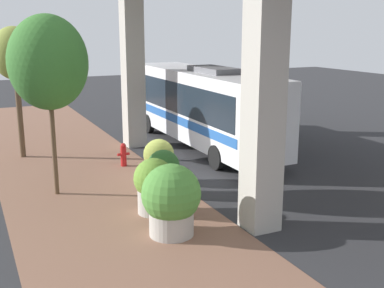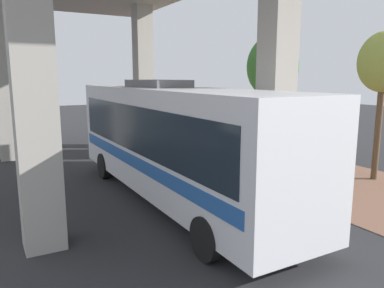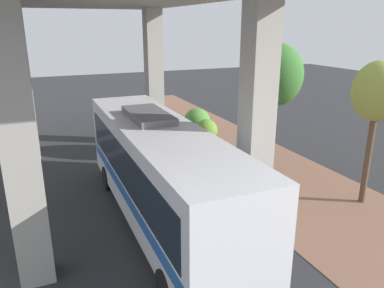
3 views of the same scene
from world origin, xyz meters
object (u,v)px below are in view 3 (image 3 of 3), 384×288
at_px(planter_back, 203,144).
at_px(bus, 159,169).
at_px(planter_extra, 206,134).
at_px(planter_middle, 197,124).
at_px(street_tree_near, 378,93).
at_px(street_tree_far, 277,75).
at_px(planter_front, 207,152).
at_px(fire_hydrant, 243,175).

bearing_deg(planter_back, bus, 52.88).
distance_m(planter_back, planter_extra, 1.69).
height_order(bus, planter_extra, bus).
xyz_separation_m(planter_middle, street_tree_near, (-2.70, 10.35, 3.40)).
bearing_deg(street_tree_far, planter_front, -4.29).
relative_size(planter_extra, street_tree_near, 0.31).
height_order(bus, fire_hydrant, bus).
distance_m(planter_front, planter_middle, 4.70).
xyz_separation_m(fire_hydrant, street_tree_near, (-3.56, 3.30, 3.94)).
relative_size(planter_front, street_tree_far, 0.27).
xyz_separation_m(planter_back, street_tree_near, (-3.75, 7.21, 3.65)).
bearing_deg(planter_extra, bus, 53.88).
xyz_separation_m(planter_back, planter_extra, (-0.89, -1.43, 0.12)).
bearing_deg(fire_hydrant, planter_back, -87.23).
xyz_separation_m(planter_middle, planter_back, (1.05, 3.14, -0.24)).
xyz_separation_m(planter_back, street_tree_far, (-3.29, 1.61, 3.66)).
bearing_deg(street_tree_far, planter_extra, -51.85).
relative_size(planter_middle, planter_extra, 1.16).
height_order(planter_back, planter_extra, planter_extra).
xyz_separation_m(planter_front, street_tree_near, (-4.11, 5.87, 3.58)).
xyz_separation_m(planter_front, planter_back, (-0.36, -1.34, -0.06)).
bearing_deg(planter_middle, street_tree_near, 104.62).
height_order(planter_front, street_tree_far, street_tree_far).
distance_m(fire_hydrant, street_tree_far, 5.52).
bearing_deg(planter_back, fire_hydrant, 92.77).
distance_m(planter_front, planter_back, 1.39).
height_order(planter_back, street_tree_far, street_tree_far).
bearing_deg(street_tree_far, planter_middle, -64.80).
bearing_deg(bus, fire_hydrant, -159.11).
bearing_deg(planter_front, bus, 47.67).
distance_m(planter_middle, street_tree_near, 11.22).
bearing_deg(planter_middle, bus, 58.83).
distance_m(planter_middle, planter_extra, 1.72).
xyz_separation_m(bus, planter_front, (-3.87, -4.25, -1.24)).
bearing_deg(planter_front, planter_extra, -114.31).
bearing_deg(planter_extra, street_tree_near, 108.28).
height_order(planter_back, street_tree_near, street_tree_near).
bearing_deg(street_tree_near, planter_back, -62.52).
bearing_deg(bus, street_tree_far, -152.11).
height_order(street_tree_near, street_tree_far, street_tree_far).
height_order(bus, street_tree_near, street_tree_near).
distance_m(bus, planter_extra, 8.77).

